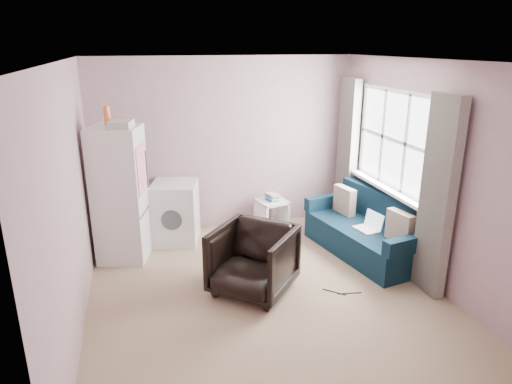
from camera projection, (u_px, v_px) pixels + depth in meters
room at (268, 186)px, 4.70m from camera, size 3.84×4.24×2.54m
armchair at (253, 257)px, 5.01m from camera, size 1.11×1.11×0.83m
fridge at (120, 194)px, 5.69m from camera, size 0.72×0.72×1.95m
washing_machine at (175, 211)px, 6.32m from camera, size 0.73×0.73×0.85m
side_table at (272, 212)px, 6.81m from camera, size 0.48×0.48×0.55m
sofa at (369, 232)px, 6.00m from camera, size 1.13×1.89×0.79m
window_dressing at (385, 171)px, 5.82m from camera, size 0.17×2.62×2.18m
floor_cables at (342, 293)px, 5.09m from camera, size 0.39×0.20×0.01m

